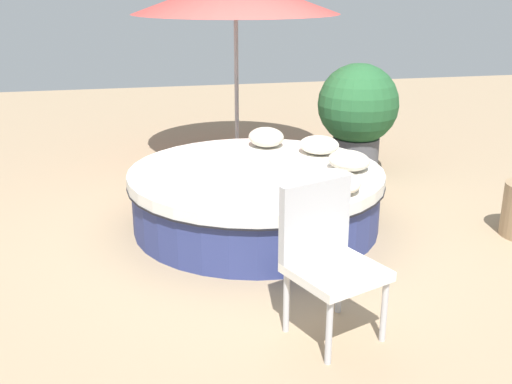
{
  "coord_description": "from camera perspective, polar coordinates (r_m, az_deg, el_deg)",
  "views": [
    {
      "loc": [
        -5.08,
        1.08,
        2.13
      ],
      "look_at": [
        0.0,
        0.0,
        0.32
      ],
      "focal_mm": 42.54,
      "sensor_mm": 36.0,
      "label": 1
    }
  ],
  "objects": [
    {
      "name": "patio_chair",
      "position": [
        3.79,
        6.63,
        -5.41
      ],
      "size": [
        0.65,
        0.67,
        0.98
      ],
      "rotation": [
        0.0,
        0.0,
        1.94
      ],
      "color": "#B7B7BC",
      "rests_on": "ground_plane"
    },
    {
      "name": "throw_pillow_3",
      "position": [
        6.2,
        0.96,
        5.19
      ],
      "size": [
        0.42,
        0.36,
        0.19
      ],
      "primitive_type": "ellipsoid",
      "color": "beige",
      "rests_on": "round_bed"
    },
    {
      "name": "ground_plane",
      "position": [
        5.62,
        -0.0,
        -3.1
      ],
      "size": [
        16.0,
        16.0,
        0.0
      ],
      "primitive_type": "plane",
      "color": "#9E8466"
    },
    {
      "name": "throw_pillow_2",
      "position": [
        5.98,
        5.96,
        4.44
      ],
      "size": [
        0.43,
        0.38,
        0.16
      ],
      "primitive_type": "ellipsoid",
      "color": "beige",
      "rests_on": "round_bed"
    },
    {
      "name": "round_bed",
      "position": [
        5.52,
        -0.0,
        -0.46
      ],
      "size": [
        2.3,
        2.3,
        0.54
      ],
      "color": "navy",
      "rests_on": "ground_plane"
    },
    {
      "name": "planter",
      "position": [
        6.97,
        9.54,
        7.46
      ],
      "size": [
        0.91,
        0.91,
        1.28
      ],
      "color": "#4C4C51",
      "rests_on": "ground_plane"
    },
    {
      "name": "throw_pillow_1",
      "position": [
        5.49,
        8.74,
        2.96
      ],
      "size": [
        0.45,
        0.36,
        0.16
      ],
      "primitive_type": "ellipsoid",
      "color": "beige",
      "rests_on": "round_bed"
    },
    {
      "name": "throw_pillow_0",
      "position": [
        4.94,
        7.61,
        1.06
      ],
      "size": [
        0.53,
        0.36,
        0.14
      ],
      "primitive_type": "ellipsoid",
      "color": "beige",
      "rests_on": "round_bed"
    }
  ]
}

